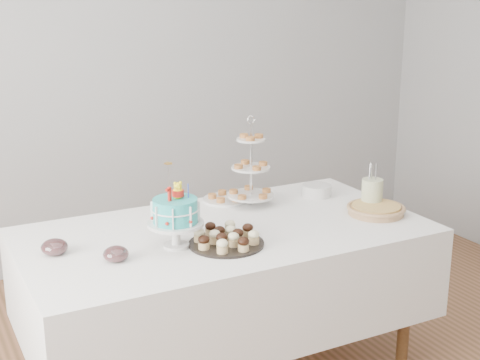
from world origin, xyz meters
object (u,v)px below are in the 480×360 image
jam_bowl_a (116,254)px  jam_bowl_b (54,247)px  pastry_plate (226,198)px  table (226,273)px  pie (376,209)px  birthday_cake (176,225)px  utensil_pitcher (372,193)px  cupcake_tray (226,237)px  tiered_stand (251,168)px  plate_stack (317,190)px

jam_bowl_a → jam_bowl_b: 0.29m
pastry_plate → table: bearing=-116.5°
pie → birthday_cake: bearing=177.4°
jam_bowl_b → utensil_pitcher: utensil_pitcher is taller
utensil_pitcher → jam_bowl_b: bearing=-172.5°
jam_bowl_a → pastry_plate: bearing=34.5°
birthday_cake → pie: bearing=-19.7°
cupcake_tray → utensil_pitcher: size_ratio=1.39×
pie → pastry_plate: pie is taller
table → pie: bearing=-11.4°
table → birthday_cake: bearing=-160.0°
pastry_plate → utensil_pitcher: 0.78m
table → tiered_stand: 0.58m
cupcake_tray → plate_stack: 0.89m
pie → pastry_plate: size_ratio=1.19×
birthday_cake → jam_bowl_b: 0.53m
plate_stack → utensil_pitcher: size_ratio=0.66×
pastry_plate → plate_stack: bearing=-17.4°
birthday_cake → cupcake_tray: birthday_cake is taller
cupcake_tray → jam_bowl_a: cupcake_tray is taller
tiered_stand → jam_bowl_b: tiered_stand is taller
birthday_cake → utensil_pitcher: birthday_cake is taller
pie → plate_stack: 0.41m
pie → jam_bowl_a: (-1.35, 0.02, 0.00)m
pastry_plate → jam_bowl_a: 0.95m
birthday_cake → pie: size_ratio=1.29×
pastry_plate → jam_bowl_a: bearing=-145.5°
birthday_cake → pastry_plate: bearing=28.6°
pastry_plate → jam_bowl_b: 1.05m
plate_stack → pastry_plate: plate_stack is taller
pie → utensil_pitcher: (0.03, 0.08, 0.06)m
pastry_plate → utensil_pitcher: bearing=-37.9°
tiered_stand → cupcake_tray: bearing=-129.0°
birthday_cake → plate_stack: size_ratio=2.38×
plate_stack → pastry_plate: bearing=162.6°
birthday_cake → cupcake_tray: 0.23m
cupcake_tray → pastry_plate: 0.65m
table → plate_stack: size_ratio=11.95×
jam_bowl_a → table: bearing=13.2°
cupcake_tray → jam_bowl_b: bearing=161.0°
pie → table: bearing=168.6°
jam_bowl_b → utensil_pitcher: bearing=-4.7°
jam_bowl_a → tiered_stand: bearing=25.3°
table → tiered_stand: (0.28, 0.27, 0.43)m
table → cupcake_tray: cupcake_tray is taller
tiered_stand → utensil_pitcher: size_ratio=1.98×
table → plate_stack: plate_stack is taller
cupcake_tray → pastry_plate: (0.29, 0.59, -0.02)m
table → jam_bowl_b: (-0.79, 0.06, 0.26)m
pie → jam_bowl_a: 1.35m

